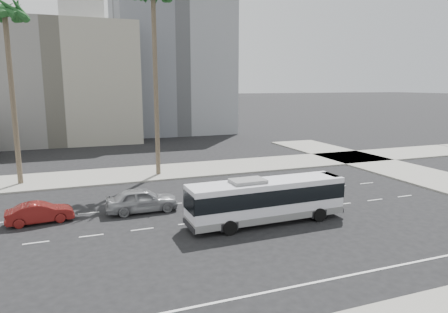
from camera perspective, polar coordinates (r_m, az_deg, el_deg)
name	(u,v)px	position (r m, az deg, el deg)	size (l,w,h in m)	color
ground	(232,218)	(26.89, 1.15, -8.89)	(700.00, 700.00, 0.00)	black
sidewalk_north	(176,171)	(41.14, -6.88, -2.05)	(120.00, 7.00, 0.15)	gray
midrise_beige_west	(56,84)	(68.61, -23.11, 9.66)	(24.00, 18.00, 18.00)	gray
midrise_gray_center	(170,62)	(77.66, -7.83, 13.32)	(20.00, 20.00, 26.00)	slate
civic_tower	(83,36)	(275.30, -19.75, 16.02)	(42.00, 42.00, 129.00)	silver
highrise_right	(163,42)	(260.66, -8.81, 16.00)	(26.00, 26.00, 70.00)	slate
highrise_far	(189,55)	(295.24, -5.12, 14.42)	(22.00, 22.00, 60.00)	slate
city_bus	(266,199)	(25.77, 6.15, -6.12)	(10.53, 2.59, 3.01)	silver
car_a	(142,200)	(28.57, -11.77, -6.14)	(5.02, 2.02, 1.71)	gray
car_b	(40,213)	(28.49, -25.04, -7.36)	(4.08, 1.42, 1.34)	maroon
palm_mid	(5,15)	(39.32, -29.11, 17.47)	(5.25, 5.25, 16.21)	brown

